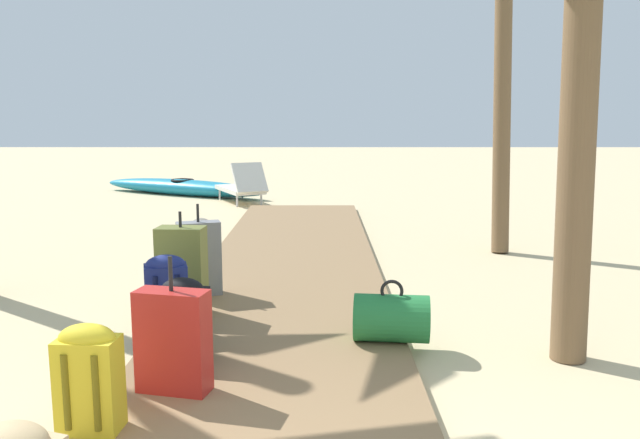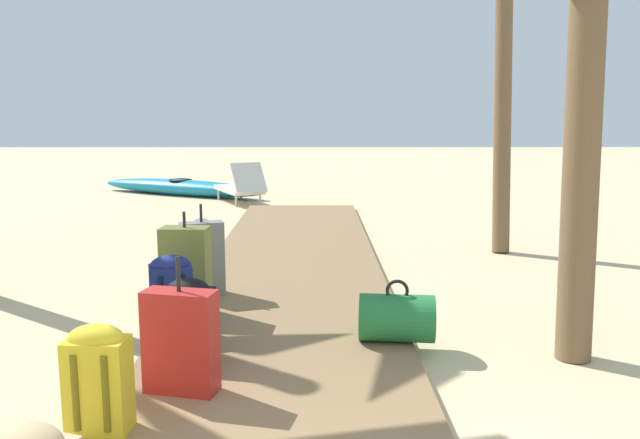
{
  "view_description": "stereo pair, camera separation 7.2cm",
  "coord_description": "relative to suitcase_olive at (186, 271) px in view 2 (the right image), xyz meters",
  "views": [
    {
      "loc": [
        0.32,
        -1.37,
        1.67
      ],
      "look_at": [
        0.3,
        5.51,
        0.55
      ],
      "focal_mm": 35.6,
      "sensor_mm": 36.0,
      "label": 1
    },
    {
      "loc": [
        0.24,
        -1.37,
        1.67
      ],
      "look_at": [
        0.3,
        5.51,
        0.55
      ],
      "focal_mm": 35.6,
      "sensor_mm": 36.0,
      "label": 2
    }
  ],
  "objects": [
    {
      "name": "ground_plane",
      "position": [
        0.8,
        0.39,
        -0.44
      ],
      "size": [
        60.0,
        60.0,
        0.0
      ],
      "primitive_type": "plane",
      "color": "#D1BA8C"
    },
    {
      "name": "boardwalk",
      "position": [
        0.8,
        1.39,
        -0.4
      ],
      "size": [
        1.88,
        10.02,
        0.08
      ],
      "primitive_type": "cube",
      "color": "olive",
      "rests_on": "ground"
    },
    {
      "name": "suitcase_olive",
      "position": [
        0.0,
        0.0,
        0.0
      ],
      "size": [
        0.39,
        0.26,
        0.84
      ],
      "color": "olive",
      "rests_on": "boardwalk"
    },
    {
      "name": "backpack_yellow",
      "position": [
        -0.05,
        -1.96,
        -0.06
      ],
      "size": [
        0.32,
        0.23,
        0.57
      ],
      "color": "gold",
      "rests_on": "boardwalk"
    },
    {
      "name": "suitcase_red",
      "position": [
        0.27,
        -1.48,
        -0.05
      ],
      "size": [
        0.45,
        0.27,
        0.81
      ],
      "color": "red",
      "rests_on": "boardwalk"
    },
    {
      "name": "suitcase_grey",
      "position": [
        0.03,
        0.55,
        -0.02
      ],
      "size": [
        0.41,
        0.28,
        0.83
      ],
      "color": "slate",
      "rests_on": "boardwalk"
    },
    {
      "name": "backpack_black",
      "position": [
        0.22,
        -0.97,
        -0.07
      ],
      "size": [
        0.34,
        0.28,
        0.55
      ],
      "color": "black",
      "rests_on": "boardwalk"
    },
    {
      "name": "duffel_bag_green",
      "position": [
        1.63,
        -0.65,
        -0.19
      ],
      "size": [
        0.57,
        0.4,
        0.45
      ],
      "color": "#237538",
      "rests_on": "boardwalk"
    },
    {
      "name": "backpack_navy",
      "position": [
        -0.01,
        -0.48,
        -0.05
      ],
      "size": [
        0.35,
        0.29,
        0.59
      ],
      "color": "navy",
      "rests_on": "boardwalk"
    },
    {
      "name": "lounge_chair",
      "position": [
        -0.39,
        7.24,
        -0.11
      ],
      "size": [
        1.19,
        1.62,
        0.81
      ],
      "color": "white",
      "rests_on": "ground"
    },
    {
      "name": "kayak",
      "position": [
        -1.85,
        8.61,
        -0.27
      ],
      "size": [
        4.09,
        2.6,
        0.34
      ],
      "color": "teal",
      "rests_on": "ground"
    },
    {
      "name": "rock_left_mid",
      "position": [
        -0.62,
        4.15,
        -0.34
      ],
      "size": [
        0.41,
        0.4,
        0.21
      ],
      "primitive_type": "ellipsoid",
      "rotation": [
        0.0,
        0.0,
        2.47
      ],
      "color": "gray",
      "rests_on": "ground"
    }
  ]
}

